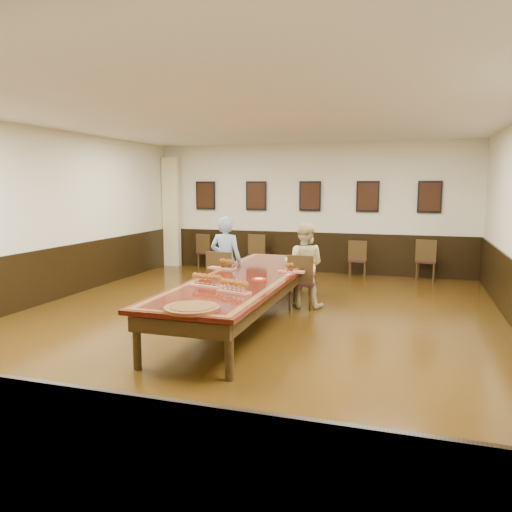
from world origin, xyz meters
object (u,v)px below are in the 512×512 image
(chair_woman, at_px, (302,281))
(conference_table, at_px, (246,285))
(spare_chair_b, at_px, (259,252))
(person_woman, at_px, (304,265))
(spare_chair_d, at_px, (426,260))
(person_man, at_px, (226,261))
(carved_platter, at_px, (192,308))
(spare_chair_c, at_px, (358,259))
(spare_chair_a, at_px, (208,251))
(chair_man, at_px, (224,278))

(chair_woman, height_order, conference_table, chair_woman)
(chair_woman, height_order, spare_chair_b, chair_woman)
(chair_woman, distance_m, person_woman, 0.29)
(chair_woman, xyz_separation_m, conference_table, (-0.64, -1.22, 0.13))
(spare_chair_d, distance_m, person_man, 5.05)
(person_woman, bearing_deg, spare_chair_d, -123.29)
(carved_platter, bearing_deg, person_woman, 81.49)
(spare_chair_d, bearing_deg, spare_chair_b, 5.68)
(spare_chair_c, relative_size, person_man, 0.55)
(spare_chair_a, bearing_deg, spare_chair_d, -167.82)
(spare_chair_c, height_order, person_man, person_man)
(chair_man, height_order, conference_table, chair_man)
(conference_table, bearing_deg, spare_chair_d, 59.01)
(chair_man, xyz_separation_m, person_woman, (1.38, 0.39, 0.25))
(person_man, bearing_deg, chair_man, 90.00)
(carved_platter, bearing_deg, spare_chair_c, 80.34)
(spare_chair_d, bearing_deg, spare_chair_a, 6.17)
(chair_woman, bearing_deg, spare_chair_c, -100.94)
(spare_chair_c, xyz_separation_m, person_woman, (-0.62, -3.20, 0.31))
(conference_table, bearing_deg, chair_woman, 62.42)
(spare_chair_b, relative_size, spare_chair_d, 1.00)
(chair_woman, xyz_separation_m, person_woman, (-0.00, 0.10, 0.27))
(spare_chair_a, height_order, conference_table, spare_chair_a)
(carved_platter, bearing_deg, person_man, 104.37)
(chair_woman, relative_size, spare_chair_d, 1.01)
(spare_chair_b, distance_m, carved_platter, 7.06)
(spare_chair_a, distance_m, spare_chair_b, 1.41)
(chair_man, height_order, spare_chair_b, chair_man)
(chair_man, bearing_deg, conference_table, 130.08)
(person_woman, xyz_separation_m, conference_table, (-0.64, -1.32, -0.14))
(person_woman, bearing_deg, spare_chair_c, -101.29)
(person_woman, relative_size, conference_table, 0.30)
(spare_chair_a, distance_m, carved_platter, 7.43)
(spare_chair_c, bearing_deg, chair_man, 60.19)
(conference_table, bearing_deg, person_man, 125.44)
(chair_man, relative_size, chair_woman, 1.05)
(spare_chair_c, bearing_deg, conference_table, 73.81)
(spare_chair_d, relative_size, carved_platter, 1.45)
(chair_woman, relative_size, person_woman, 0.64)
(chair_man, relative_size, person_woman, 0.67)
(spare_chair_d, bearing_deg, chair_woman, 64.13)
(spare_chair_b, bearing_deg, carved_platter, 101.83)
(spare_chair_b, xyz_separation_m, spare_chair_d, (4.02, -0.04, 0.00))
(spare_chair_b, relative_size, person_man, 0.59)
(chair_man, height_order, chair_woman, chair_man)
(chair_man, relative_size, spare_chair_a, 1.10)
(spare_chair_a, distance_m, conference_table, 5.35)
(chair_woman, bearing_deg, carved_platter, 80.90)
(spare_chair_d, relative_size, conference_table, 0.19)
(chair_woman, xyz_separation_m, spare_chair_b, (-1.87, 3.46, -0.01))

